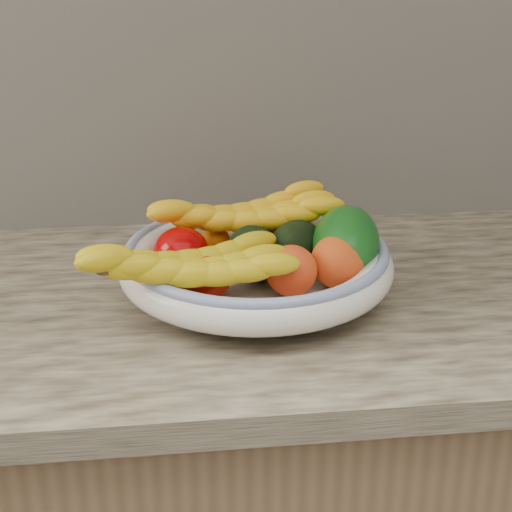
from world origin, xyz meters
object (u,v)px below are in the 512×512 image
Objects in this scene: banana_bunch_back at (244,220)px; banana_bunch_front at (187,271)px; fruit_bowl at (256,263)px; green_mango at (346,243)px.

banana_bunch_front is at bearing -127.10° from banana_bunch_back.
fruit_bowl is at bearing -91.63° from banana_bunch_back.
banana_bunch_back is at bearing 50.15° from banana_bunch_front.
green_mango reaches higher than fruit_bowl.
green_mango is at bearing 9.65° from banana_bunch_front.
green_mango is 0.24m from banana_bunch_front.
fruit_bowl is 2.66× the size of green_mango.
banana_bunch_back is (-0.01, 0.07, 0.04)m from fruit_bowl.
fruit_bowl is 0.14m from banana_bunch_front.
green_mango reaches higher than banana_bunch_front.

